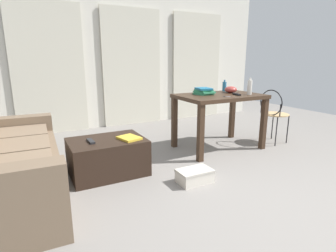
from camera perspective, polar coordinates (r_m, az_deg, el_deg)
ground_plane at (r=3.67m, az=5.16°, el=-6.47°), size 8.87×8.87×0.00m
wall_back at (r=5.46m, az=-7.84°, el=14.32°), size 5.78×0.10×2.65m
curtains at (r=5.38m, az=-7.44°, el=11.87°), size 4.11×0.03×2.19m
couch at (r=2.96m, az=-31.01°, el=-7.30°), size 0.94×1.97×0.77m
coffee_table at (r=3.17m, az=-12.48°, el=-6.26°), size 0.82×0.59×0.40m
craft_table at (r=3.94m, az=10.69°, el=4.75°), size 1.18×0.77×0.78m
wire_chair at (r=4.42m, az=21.12°, el=3.10°), size 0.39×0.40×0.83m
bottle_near at (r=4.34m, az=11.68°, el=8.10°), size 0.06×0.06×0.17m
bottle_far at (r=3.99m, az=16.67°, el=7.74°), size 0.06×0.06×0.23m
bowl at (r=4.16m, az=12.94°, el=7.41°), size 0.18×0.18×0.09m
book_stack at (r=3.91m, az=7.47°, el=7.20°), size 0.25×0.27×0.09m
tv_remote_on_table at (r=3.92m, az=14.10°, el=6.44°), size 0.09×0.19×0.02m
scissors at (r=3.71m, az=11.95°, el=6.02°), size 0.10×0.07×0.00m
tv_remote_primary at (r=3.05m, az=-15.81°, el=-3.05°), size 0.06×0.18×0.02m
magazine at (r=3.07m, az=-8.10°, el=-2.49°), size 0.25×0.28×0.02m
shoebox at (r=2.94m, az=5.57°, el=-10.32°), size 0.37×0.24×0.14m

